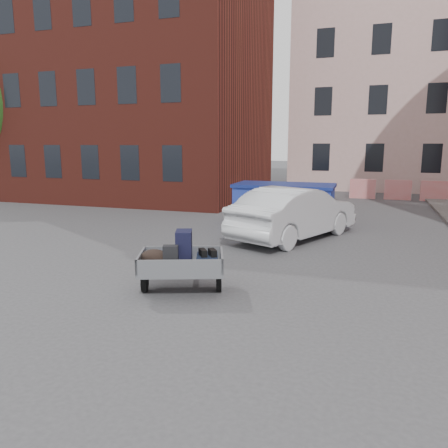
% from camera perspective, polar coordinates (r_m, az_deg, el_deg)
% --- Properties ---
extents(ground, '(120.00, 120.00, 0.00)m').
position_cam_1_polar(ground, '(9.52, 0.42, -6.92)').
color(ground, '#38383A').
rests_on(ground, ground).
extents(building_brick, '(12.00, 10.00, 14.00)m').
position_cam_1_polar(building_brick, '(24.98, -10.71, 19.97)').
color(building_brick, '#591E16').
rests_on(building_brick, ground).
extents(building_pink, '(16.00, 8.00, 14.00)m').
position_cam_1_polar(building_pink, '(31.07, 25.37, 17.29)').
color(building_pink, '#C6A198').
rests_on(building_pink, ground).
extents(far_building, '(6.00, 6.00, 8.00)m').
position_cam_1_polar(far_building, '(38.20, -18.65, 11.78)').
color(far_building, maroon).
rests_on(far_building, ground).
extents(barriers, '(4.70, 0.18, 1.00)m').
position_cam_1_polar(barriers, '(23.79, 21.75, 4.16)').
color(barriers, red).
rests_on(barriers, ground).
extents(trailer, '(1.88, 1.98, 1.20)m').
position_cam_1_polar(trailer, '(8.50, -5.65, -4.86)').
color(trailer, black).
rests_on(trailer, ground).
extents(dumpster, '(3.44, 1.79, 1.44)m').
position_cam_1_polar(dumpster, '(15.54, 7.85, 2.60)').
color(dumpster, '#2136A0').
rests_on(dumpster, ground).
extents(silver_car, '(3.44, 5.00, 1.56)m').
position_cam_1_polar(silver_car, '(13.27, 9.24, 1.44)').
color(silver_car, silver).
rests_on(silver_car, ground).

